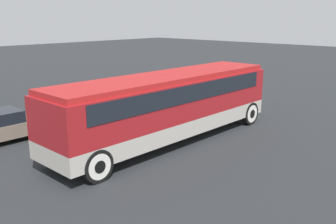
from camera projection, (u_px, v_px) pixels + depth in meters
The scene contains 3 objects.
ground_plane at pixel (168, 141), 16.37m from camera, with size 120.00×120.00×0.00m, color #26282B.
tour_bus at pixel (170, 101), 15.99m from camera, with size 11.40×2.66×2.94m.
parked_car_mid at pixel (90, 94), 22.84m from camera, with size 4.15×1.92×1.39m.
Camera 1 is at (-11.32, -10.65, 5.29)m, focal length 40.00 mm.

